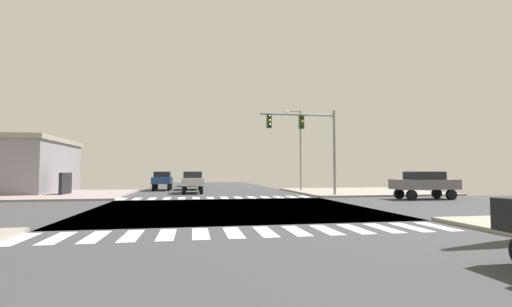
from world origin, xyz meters
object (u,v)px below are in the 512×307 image
object	(u,v)px
sedan_queued_4	(424,183)
sedan_middle_6	(193,179)
sedan_farside_2	(193,180)
traffic_signal_mast	(306,133)
sedan_nearside_1	(193,178)
sedan_trailing_5	(163,179)
street_lamp	(298,143)

from	to	relation	value
sedan_queued_4	sedan_middle_6	bearing A→B (deg)	-135.67
sedan_middle_6	sedan_farside_2	bearing A→B (deg)	90.00
sedan_farside_2	sedan_queued_4	distance (m)	18.30
sedan_farside_2	sedan_middle_6	world-z (taller)	same
traffic_signal_mast	sedan_nearside_1	distance (m)	23.13
traffic_signal_mast	sedan_farside_2	distance (m)	10.99
traffic_signal_mast	sedan_nearside_1	xyz separation A→B (m)	(-8.33, 21.26, -3.68)
traffic_signal_mast	sedan_trailing_5	world-z (taller)	traffic_signal_mast
street_lamp	sedan_middle_6	distance (m)	11.74
sedan_queued_4	sedan_middle_6	xyz separation A→B (m)	(-15.56, 15.93, 0.00)
traffic_signal_mast	sedan_queued_4	xyz separation A→B (m)	(7.23, -3.50, -3.68)
street_lamp	sedan_nearside_1	world-z (taller)	street_lamp
sedan_queued_4	sedan_trailing_5	xyz separation A→B (m)	(-18.56, 15.10, 0.00)
street_lamp	sedan_middle_6	size ratio (longest dim) A/B	1.80
sedan_farside_2	sedan_trailing_5	distance (m)	6.24
sedan_nearside_1	sedan_farside_2	xyz separation A→B (m)	(0.00, -15.13, 0.00)
traffic_signal_mast	sedan_farside_2	bearing A→B (deg)	143.65
sedan_nearside_1	sedan_trailing_5	size ratio (longest dim) A/B	1.00
traffic_signal_mast	sedan_trailing_5	bearing A→B (deg)	134.33
sedan_farside_2	sedan_queued_4	world-z (taller)	same
street_lamp	traffic_signal_mast	bearing A→B (deg)	-102.25
street_lamp	sedan_nearside_1	size ratio (longest dim) A/B	1.80
sedan_nearside_1	sedan_middle_6	bearing A→B (deg)	90.00
sedan_middle_6	sedan_trailing_5	bearing A→B (deg)	15.37
sedan_farside_2	sedan_queued_4	xyz separation A→B (m)	(15.56, -9.64, 0.00)
sedan_farside_2	sedan_middle_6	distance (m)	6.29
sedan_farside_2	sedan_queued_4	size ratio (longest dim) A/B	1.00
traffic_signal_mast	sedan_middle_6	world-z (taller)	traffic_signal_mast
traffic_signal_mast	street_lamp	xyz separation A→B (m)	(1.56, 7.19, -0.15)
traffic_signal_mast	street_lamp	world-z (taller)	street_lamp
traffic_signal_mast	sedan_middle_6	xyz separation A→B (m)	(-8.33, 12.43, -3.68)
street_lamp	sedan_farside_2	distance (m)	10.56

